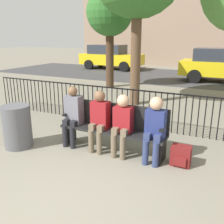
% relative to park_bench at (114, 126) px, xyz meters
% --- Properties ---
extents(ground_plane, '(80.00, 80.00, 0.00)m').
position_rel_park_bench_xyz_m(ground_plane, '(0.00, -2.03, -0.50)').
color(ground_plane, gray).
extents(park_bench, '(2.10, 0.45, 0.92)m').
position_rel_park_bench_xyz_m(park_bench, '(0.00, 0.00, 0.00)').
color(park_bench, black).
rests_on(park_bench, ground).
extents(seated_person_0, '(0.34, 0.39, 1.22)m').
position_rel_park_bench_xyz_m(seated_person_0, '(-0.85, -0.13, 0.17)').
color(seated_person_0, black).
rests_on(seated_person_0, ground).
extents(seated_person_1, '(0.34, 0.39, 1.19)m').
position_rel_park_bench_xyz_m(seated_person_1, '(-0.25, -0.13, 0.17)').
color(seated_person_1, brown).
rests_on(seated_person_1, ground).
extents(seated_person_2, '(0.34, 0.39, 1.16)m').
position_rel_park_bench_xyz_m(seated_person_2, '(0.23, -0.13, 0.16)').
color(seated_person_2, brown).
rests_on(seated_person_2, ground).
extents(seated_person_3, '(0.34, 0.39, 1.18)m').
position_rel_park_bench_xyz_m(seated_person_3, '(0.85, -0.13, 0.17)').
color(seated_person_3, navy).
rests_on(seated_person_3, ground).
extents(backpack, '(0.33, 0.28, 0.35)m').
position_rel_park_bench_xyz_m(backpack, '(1.32, -0.06, -0.33)').
color(backpack, maroon).
rests_on(backpack, ground).
extents(fence_railing, '(9.01, 0.03, 0.95)m').
position_rel_park_bench_xyz_m(fence_railing, '(-0.02, 1.40, 0.06)').
color(fence_railing, black).
rests_on(fence_railing, ground).
extents(tree_0, '(1.93, 1.93, 4.08)m').
position_rel_park_bench_xyz_m(tree_0, '(-2.94, 5.75, 2.54)').
color(tree_0, '#422D1E').
rests_on(tree_0, ground).
extents(street_surface, '(24.00, 6.00, 0.01)m').
position_rel_park_bench_xyz_m(street_surface, '(0.00, 9.97, -0.50)').
color(street_surface, '#3D3D3F').
rests_on(street_surface, ground).
extents(parked_car_0, '(4.20, 1.94, 1.62)m').
position_rel_park_bench_xyz_m(parked_car_0, '(-5.76, 11.51, 0.34)').
color(parked_car_0, yellow).
rests_on(parked_car_0, ground).
extents(parked_car_1, '(4.20, 1.94, 1.62)m').
position_rel_park_bench_xyz_m(parked_car_1, '(1.49, 9.24, 0.34)').
color(parked_car_1, yellow).
rests_on(parked_car_1, ground).
extents(trash_bin, '(0.56, 0.56, 0.86)m').
position_rel_park_bench_xyz_m(trash_bin, '(-1.81, -0.71, -0.07)').
color(trash_bin, '#56565B').
rests_on(trash_bin, ground).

